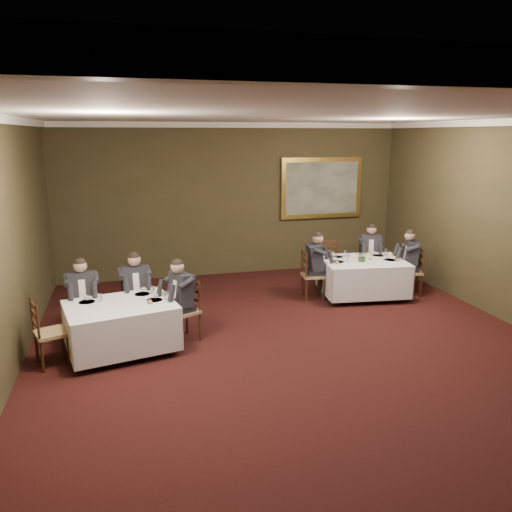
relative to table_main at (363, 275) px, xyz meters
name	(u,v)px	position (x,y,z in m)	size (l,w,h in m)	color
ground	(306,362)	(-2.18, -2.59, -0.45)	(10.00, 10.00, 0.00)	black
ceiling	(312,114)	(-2.18, -2.59, 3.05)	(8.00, 10.00, 0.10)	silver
back_wall	(233,200)	(-2.18, 2.41, 1.30)	(8.00, 0.10, 3.50)	#36331B
crown_molding	(312,119)	(-2.18, -2.59, 2.99)	(8.00, 10.00, 0.12)	white
table_main	(363,275)	(0.00, 0.00, 0.00)	(1.80, 1.46, 0.67)	black
table_second	(121,324)	(-4.76, -1.51, 0.00)	(1.80, 1.52, 0.67)	black
chair_main_backleft	(329,273)	(-0.34, 0.90, -0.17)	(0.48, 0.47, 1.00)	#93774B
chair_main_backright	(368,271)	(0.55, 0.79, -0.17)	(0.55, 0.53, 1.00)	#93774B
diner_main_backright	(369,261)	(0.54, 0.78, 0.06)	(0.53, 0.58, 1.35)	black
chair_main_endleft	(312,285)	(-1.04, 0.13, -0.17)	(0.46, 0.48, 1.00)	#93774B
diner_main_endleft	(313,274)	(-1.03, 0.12, 0.06)	(0.52, 0.45, 1.35)	black
chair_main_endright	(411,281)	(1.04, -0.13, -0.17)	(0.55, 0.56, 1.00)	#93774B
diner_main_endright	(411,270)	(1.03, -0.12, 0.06)	(0.59, 0.54, 1.35)	black
chair_sec_backleft	(85,321)	(-5.35, -0.81, -0.17)	(0.48, 0.47, 1.00)	#93774B
diner_sec_backleft	(84,308)	(-5.34, -0.82, 0.06)	(0.45, 0.52, 1.35)	black
chair_sec_backright	(137,313)	(-4.52, -0.63, -0.17)	(0.49, 0.48, 1.00)	#93774B
diner_sec_backright	(136,300)	(-4.52, -0.64, 0.06)	(0.46, 0.53, 1.35)	black
chair_sec_endright	(184,323)	(-3.79, -1.30, -0.17)	(0.57, 0.58, 1.00)	#93774B
diner_sec_endright	(183,310)	(-3.80, -1.30, 0.06)	(0.61, 0.57, 1.35)	black
chair_sec_endleft	(52,346)	(-5.74, -1.72, -0.17)	(0.54, 0.56, 1.00)	#93774B
centerpiece	(362,255)	(-0.09, -0.10, 0.44)	(0.23, 0.20, 0.25)	#2D5926
candlestick	(371,252)	(0.16, 0.01, 0.47)	(0.06, 0.06, 0.43)	gold
place_setting_table_main	(339,255)	(-0.35, 0.43, 0.35)	(0.33, 0.31, 0.14)	white
place_setting_table_second	(91,299)	(-5.19, -1.25, 0.35)	(0.33, 0.31, 0.14)	white
painting	(321,188)	(0.00, 2.35, 1.53)	(2.03, 0.09, 1.45)	gold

